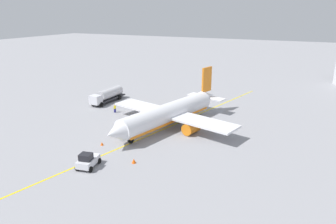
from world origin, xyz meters
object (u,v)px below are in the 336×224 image
object	(u,v)px
safety_cone_nose	(102,144)
pushback_tug	(88,160)
safety_cone_wingtip	(134,161)
refueling_worker	(115,109)
airplane	(170,113)
fuel_tanker	(107,95)

from	to	relation	value
safety_cone_nose	pushback_tug	bearing A→B (deg)	22.19
safety_cone_wingtip	refueling_worker	bearing A→B (deg)	-139.03
airplane	safety_cone_nose	distance (m)	14.17
fuel_tanker	safety_cone_nose	xyz separation A→B (m)	(21.26, 14.27, -1.45)
fuel_tanker	safety_cone_wingtip	world-z (taller)	fuel_tanker
pushback_tug	safety_cone_nose	xyz separation A→B (m)	(-6.89, -2.81, -0.73)
refueling_worker	airplane	bearing A→B (deg)	78.93
pushback_tug	refueling_worker	bearing A→B (deg)	-153.91
airplane	safety_cone_nose	world-z (taller)	airplane
refueling_worker	safety_cone_wingtip	xyz separation A→B (m)	(18.41, 15.99, -0.48)
refueling_worker	safety_cone_wingtip	bearing A→B (deg)	40.97
airplane	refueling_worker	distance (m)	14.68
fuel_tanker	refueling_worker	world-z (taller)	fuel_tanker
pushback_tug	refueling_worker	xyz separation A→B (m)	(-22.19, -10.87, -0.19)
fuel_tanker	refueling_worker	xyz separation A→B (m)	(5.95, 6.21, -0.91)
airplane	pushback_tug	size ratio (longest dim) A/B	7.65
airplane	pushback_tug	distance (m)	19.76
pushback_tug	safety_cone_wingtip	bearing A→B (deg)	126.45
safety_cone_nose	safety_cone_wingtip	world-z (taller)	safety_cone_wingtip
pushback_tug	safety_cone_wingtip	world-z (taller)	pushback_tug
safety_cone_nose	safety_cone_wingtip	xyz separation A→B (m)	(3.10, 7.93, 0.06)
safety_cone_wingtip	pushback_tug	bearing A→B (deg)	-53.55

